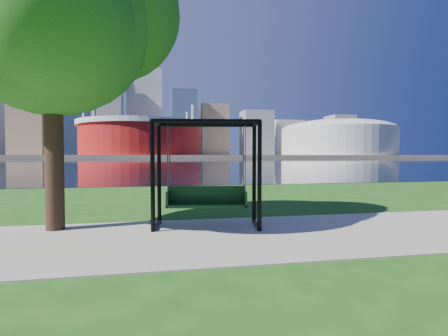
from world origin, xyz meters
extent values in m
plane|color=#1E5114|center=(0.00, 0.00, 0.00)|extent=(900.00, 900.00, 0.00)
cube|color=#9E937F|center=(0.00, -0.50, 0.01)|extent=(120.00, 4.00, 0.03)
cube|color=black|center=(0.00, 102.00, 0.01)|extent=(900.00, 180.00, 0.02)
cube|color=#937F60|center=(0.00, 306.00, 1.00)|extent=(900.00, 228.00, 2.00)
cylinder|color=maroon|center=(-10.00, 235.00, 13.00)|extent=(80.00, 80.00, 22.00)
cylinder|color=silver|center=(-10.00, 235.00, 22.50)|extent=(83.00, 83.00, 3.00)
cylinder|color=silver|center=(22.91, 254.00, 18.00)|extent=(2.00, 2.00, 32.00)
cylinder|color=silver|center=(-42.91, 254.00, 18.00)|extent=(2.00, 2.00, 32.00)
cylinder|color=silver|center=(-42.91, 216.00, 18.00)|extent=(2.00, 2.00, 32.00)
cylinder|color=silver|center=(22.91, 216.00, 18.00)|extent=(2.00, 2.00, 32.00)
cylinder|color=beige|center=(135.00, 235.00, 12.00)|extent=(84.00, 84.00, 20.00)
ellipsoid|color=beige|center=(135.00, 235.00, 21.00)|extent=(84.00, 84.00, 15.12)
cube|color=#998466|center=(-100.00, 300.00, 46.00)|extent=(26.00, 26.00, 88.00)
cube|color=slate|center=(-70.00, 325.00, 49.50)|extent=(30.00, 24.00, 95.00)
cube|color=gray|center=(-40.00, 305.00, 38.00)|extent=(24.00, 24.00, 72.00)
cube|color=silver|center=(-10.00, 335.00, 42.00)|extent=(32.00, 28.00, 80.00)
cube|color=slate|center=(25.00, 310.00, 31.00)|extent=(22.00, 22.00, 58.00)
cube|color=#998466|center=(55.00, 325.00, 26.00)|extent=(26.00, 26.00, 48.00)
cube|color=gray|center=(95.00, 315.00, 23.00)|extent=(28.00, 24.00, 42.00)
cube|color=silver|center=(135.00, 340.00, 20.00)|extent=(30.00, 26.00, 36.00)
cube|color=gray|center=(185.00, 320.00, 22.00)|extent=(24.00, 24.00, 40.00)
cube|color=#998466|center=(225.00, 335.00, 18.00)|extent=(26.00, 26.00, 32.00)
sphere|color=#998466|center=(-100.00, 300.00, 93.50)|extent=(10.00, 10.00, 10.00)
cylinder|color=black|center=(-1.85, 0.21, 1.24)|extent=(0.11, 0.11, 2.48)
cylinder|color=black|center=(0.49, -0.17, 1.24)|extent=(0.11, 0.11, 2.48)
cylinder|color=black|center=(-1.69, 1.17, 1.24)|extent=(0.11, 0.11, 2.48)
cylinder|color=black|center=(0.65, 0.79, 1.24)|extent=(0.11, 0.11, 2.48)
cylinder|color=black|center=(-0.68, 0.02, 2.48)|extent=(2.36, 0.48, 0.10)
cylinder|color=black|center=(-0.52, 0.98, 2.48)|extent=(2.36, 0.48, 0.10)
cylinder|color=black|center=(-1.77, 0.69, 2.48)|extent=(0.25, 0.97, 0.10)
cylinder|color=black|center=(-1.77, 0.69, 0.09)|extent=(0.23, 0.97, 0.08)
cylinder|color=black|center=(0.57, 0.31, 2.48)|extent=(0.25, 0.97, 0.10)
cylinder|color=black|center=(0.57, 0.31, 0.09)|extent=(0.23, 0.97, 0.08)
cube|color=black|center=(-0.60, 0.50, 0.54)|extent=(1.94, 0.78, 0.06)
cube|color=black|center=(-0.57, 0.71, 0.78)|extent=(1.87, 0.36, 0.41)
cube|color=black|center=(-1.50, 0.65, 0.69)|extent=(0.13, 0.49, 0.37)
cube|color=black|center=(0.30, 0.36, 0.69)|extent=(0.13, 0.49, 0.37)
cylinder|color=#37373D|center=(-1.51, 0.45, 1.64)|extent=(0.03, 0.03, 1.56)
cylinder|color=#37373D|center=(0.25, 0.16, 1.64)|extent=(0.03, 0.03, 1.56)
cylinder|color=#37373D|center=(-1.45, 0.84, 1.64)|extent=(0.03, 0.03, 1.56)
cylinder|color=#37373D|center=(0.31, 0.56, 1.64)|extent=(0.03, 0.03, 1.56)
cylinder|color=black|center=(-4.04, 0.89, 2.06)|extent=(0.41, 0.41, 4.12)
sphere|color=#265D1B|center=(-4.04, 0.89, 4.87)|extent=(4.49, 4.49, 4.49)
sphere|color=#265D1B|center=(-2.82, 1.45, 5.24)|extent=(3.37, 3.37, 3.37)
sphere|color=#265D1B|center=(-3.66, -0.14, 4.40)|extent=(2.99, 2.99, 2.99)
sphere|color=#265D1B|center=(-4.60, 2.02, 5.62)|extent=(3.18, 3.18, 3.18)
camera|label=1|loc=(-1.82, -7.63, 1.72)|focal=28.00mm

